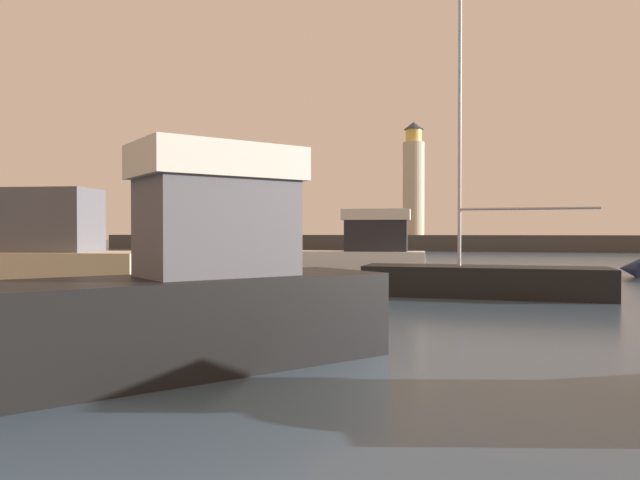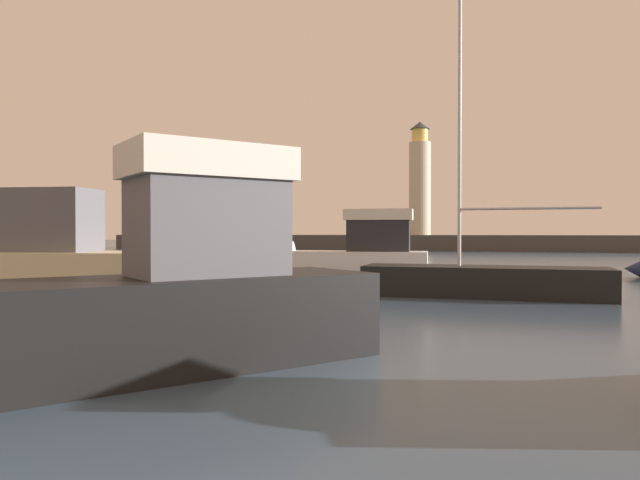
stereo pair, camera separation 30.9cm
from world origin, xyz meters
name	(u,v)px [view 2 (the right image)]	position (x,y,z in m)	size (l,w,h in m)	color
ground_plane	(412,267)	(0.00, 34.62, 0.00)	(220.00, 220.00, 0.00)	#384C60
breakwater	(441,243)	(0.00, 69.24, 0.91)	(82.83, 6.86, 1.81)	#423F3D
lighthouse	(420,181)	(-2.45, 69.24, 8.22)	(2.57, 2.57, 13.52)	beige
motorboat_0	(339,254)	(-2.90, 27.24, 1.03)	(9.00, 2.73, 3.72)	white
motorboat_1	(113,302)	(-1.65, 6.23, 1.10)	(7.24, 7.80, 3.83)	black
sailboat_moored	(483,280)	(3.94, 18.73, 0.56)	(8.02, 2.41, 11.66)	black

